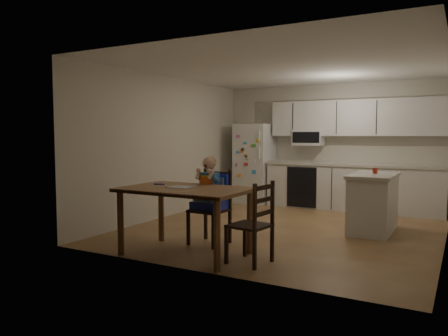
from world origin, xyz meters
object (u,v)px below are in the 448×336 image
refrigerator (254,164)px  dining_table (185,197)px  red_cup (375,171)px  chair_side (257,218)px  kitchen_island (373,203)px  chair_booster (211,191)px

refrigerator → dining_table: refrigerator is taller
red_cup → chair_side: 2.63m
kitchen_island → dining_table: (-1.79, -2.43, 0.27)m
refrigerator → chair_booster: refrigerator is taller
kitchen_island → chair_side: chair_side is taller
refrigerator → chair_booster: size_ratio=1.43×
dining_table → chair_booster: size_ratio=1.30×
red_cup → dining_table: 3.08m
red_cup → dining_table: size_ratio=0.06×
chair_booster → chair_side: chair_booster is taller
refrigerator → red_cup: 3.25m
refrigerator → red_cup: size_ratio=19.56×
chair_booster → chair_side: 1.12m
kitchen_island → refrigerator: bearing=148.5°
chair_booster → chair_side: (0.94, -0.58, -0.18)m
chair_booster → chair_side: size_ratio=1.25×
dining_table → chair_booster: (0.00, 0.62, 0.00)m
dining_table → kitchen_island: bearing=53.7°
red_cup → refrigerator: bearing=149.4°
red_cup → chair_booster: 2.60m
refrigerator → kitchen_island: refrigerator is taller
kitchen_island → dining_table: bearing=-126.3°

